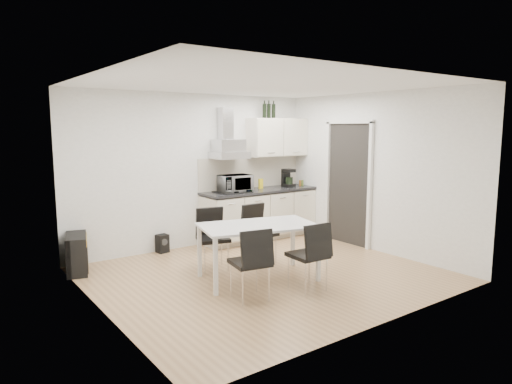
% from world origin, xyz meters
% --- Properties ---
extents(ground, '(4.50, 4.50, 0.00)m').
position_xyz_m(ground, '(0.00, 0.00, 0.00)').
color(ground, tan).
rests_on(ground, ground).
extents(wall_back, '(4.50, 0.10, 2.60)m').
position_xyz_m(wall_back, '(0.00, 2.00, 1.30)').
color(wall_back, white).
rests_on(wall_back, ground).
extents(wall_front, '(4.50, 0.10, 2.60)m').
position_xyz_m(wall_front, '(0.00, -2.00, 1.30)').
color(wall_front, white).
rests_on(wall_front, ground).
extents(wall_left, '(0.10, 4.00, 2.60)m').
position_xyz_m(wall_left, '(-2.25, 0.00, 1.30)').
color(wall_left, white).
rests_on(wall_left, ground).
extents(wall_right, '(0.10, 4.00, 2.60)m').
position_xyz_m(wall_right, '(2.25, 0.00, 1.30)').
color(wall_right, white).
rests_on(wall_right, ground).
extents(ceiling, '(4.50, 4.50, 0.00)m').
position_xyz_m(ceiling, '(0.00, 0.00, 2.60)').
color(ceiling, white).
rests_on(ceiling, wall_back).
extents(doorway, '(0.08, 1.04, 2.10)m').
position_xyz_m(doorway, '(2.21, 0.55, 1.05)').
color(doorway, white).
rests_on(doorway, ground).
extents(kitchenette, '(2.22, 0.64, 2.52)m').
position_xyz_m(kitchenette, '(1.19, 1.73, 0.83)').
color(kitchenette, beige).
rests_on(kitchenette, ground).
extents(dining_table, '(1.69, 1.22, 0.75)m').
position_xyz_m(dining_table, '(-0.19, -0.08, 0.68)').
color(dining_table, white).
rests_on(dining_table, ground).
extents(chair_far_left, '(0.56, 0.60, 0.88)m').
position_xyz_m(chair_far_left, '(-0.47, 0.63, 0.44)').
color(chair_far_left, black).
rests_on(chair_far_left, ground).
extents(chair_far_right, '(0.44, 0.50, 0.88)m').
position_xyz_m(chair_far_right, '(0.28, 0.51, 0.44)').
color(chair_far_right, black).
rests_on(chair_far_right, ground).
extents(chair_near_left, '(0.52, 0.57, 0.88)m').
position_xyz_m(chair_near_left, '(-0.70, -0.62, 0.44)').
color(chair_near_left, black).
rests_on(chair_near_left, ground).
extents(chair_near_right, '(0.47, 0.52, 0.88)m').
position_xyz_m(chair_near_right, '(0.07, -0.79, 0.44)').
color(chair_near_right, black).
rests_on(chair_near_right, ground).
extents(guitar_amp, '(0.44, 0.70, 0.54)m').
position_xyz_m(guitar_amp, '(-2.09, 1.65, 0.27)').
color(guitar_amp, black).
rests_on(guitar_amp, ground).
extents(floor_speaker, '(0.20, 0.18, 0.30)m').
position_xyz_m(floor_speaker, '(-0.68, 1.90, 0.15)').
color(floor_speaker, black).
rests_on(floor_speaker, ground).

